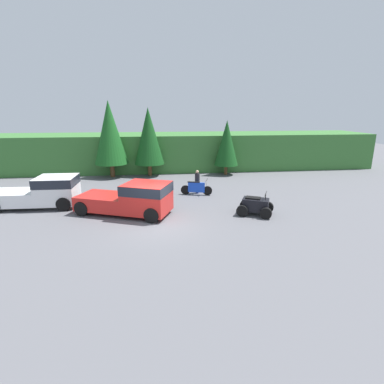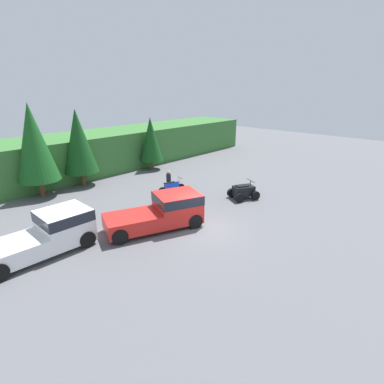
{
  "view_description": "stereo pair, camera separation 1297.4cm",
  "coord_description": "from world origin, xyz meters",
  "px_view_note": "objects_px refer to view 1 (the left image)",
  "views": [
    {
      "loc": [
        0.13,
        -14.78,
        5.85
      ],
      "look_at": [
        2.26,
        2.92,
        0.95
      ],
      "focal_mm": 28.0,
      "sensor_mm": 36.0,
      "label": 1
    },
    {
      "loc": [
        -11.76,
        -9.91,
        7.7
      ],
      "look_at": [
        2.26,
        2.92,
        0.95
      ],
      "focal_mm": 28.0,
      "sensor_mm": 36.0,
      "label": 2
    }
  ],
  "objects_px": {
    "pickup_truck_second": "(44,191)",
    "rider_person": "(197,181)",
    "dirt_bike": "(196,188)",
    "quad_atv": "(255,206)",
    "pickup_truck_red": "(133,198)"
  },
  "relations": [
    {
      "from": "pickup_truck_second",
      "to": "rider_person",
      "type": "bearing_deg",
      "value": 12.48
    },
    {
      "from": "pickup_truck_red",
      "to": "pickup_truck_second",
      "type": "xyz_separation_m",
      "value": [
        -5.58,
        2.14,
        -0.0
      ]
    },
    {
      "from": "pickup_truck_second",
      "to": "dirt_bike",
      "type": "bearing_deg",
      "value": 10.14
    },
    {
      "from": "pickup_truck_second",
      "to": "dirt_bike",
      "type": "distance_m",
      "value": 9.87
    },
    {
      "from": "dirt_bike",
      "to": "quad_atv",
      "type": "xyz_separation_m",
      "value": [
        2.81,
        -4.52,
        0.05
      ]
    },
    {
      "from": "pickup_truck_red",
      "to": "rider_person",
      "type": "bearing_deg",
      "value": 65.93
    },
    {
      "from": "dirt_bike",
      "to": "quad_atv",
      "type": "relative_size",
      "value": 0.93
    },
    {
      "from": "pickup_truck_second",
      "to": "dirt_bike",
      "type": "relative_size",
      "value": 2.34
    },
    {
      "from": "pickup_truck_second",
      "to": "dirt_bike",
      "type": "xyz_separation_m",
      "value": [
        9.74,
        1.54,
        -0.52
      ]
    },
    {
      "from": "quad_atv",
      "to": "rider_person",
      "type": "relative_size",
      "value": 1.39
    },
    {
      "from": "pickup_truck_red",
      "to": "dirt_bike",
      "type": "relative_size",
      "value": 2.65
    },
    {
      "from": "pickup_truck_red",
      "to": "pickup_truck_second",
      "type": "distance_m",
      "value": 5.97
    },
    {
      "from": "pickup_truck_red",
      "to": "dirt_bike",
      "type": "xyz_separation_m",
      "value": [
        4.16,
        3.68,
        -0.52
      ]
    },
    {
      "from": "pickup_truck_second",
      "to": "rider_person",
      "type": "height_order",
      "value": "pickup_truck_second"
    },
    {
      "from": "quad_atv",
      "to": "rider_person",
      "type": "height_order",
      "value": "rider_person"
    }
  ]
}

